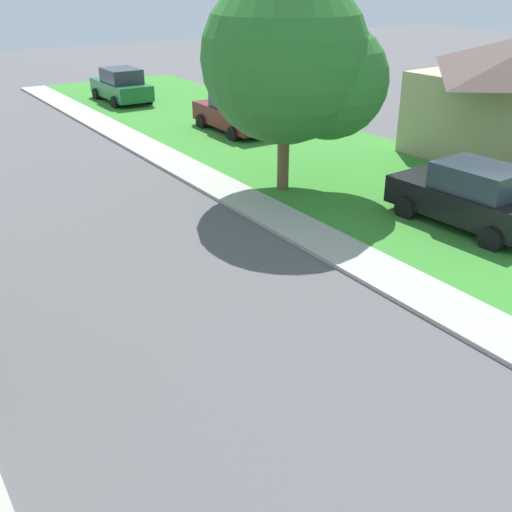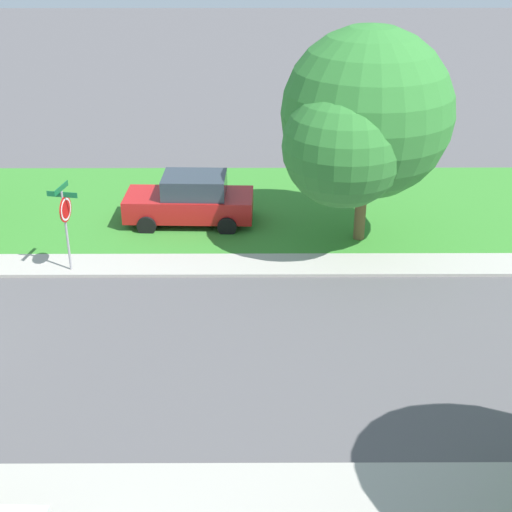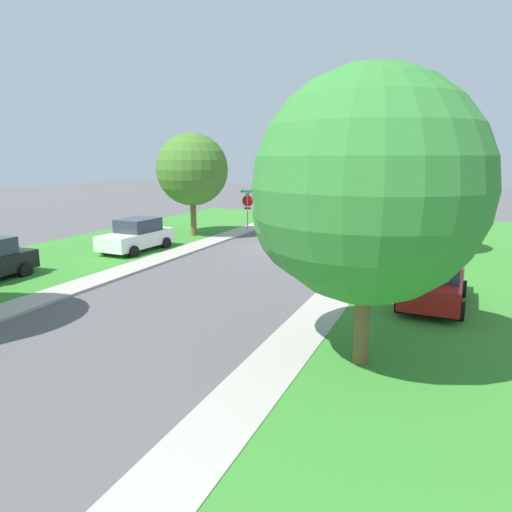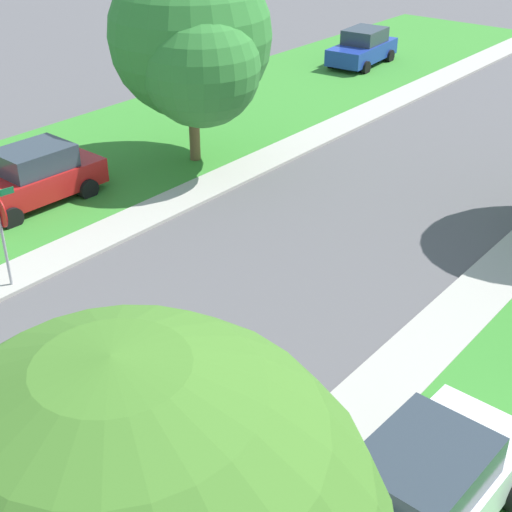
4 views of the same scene
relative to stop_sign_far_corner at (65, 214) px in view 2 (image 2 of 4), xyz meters
The scene contains 6 objects.
sidewalk_east 11.98m from the stop_sign_far_corner, 40.10° to the left, with size 1.40×56.00×0.10m, color #ADA89E.
sidewalk_west 7.85m from the stop_sign_far_corner, 92.61° to the left, with size 1.40×56.00×0.10m, color #ADA89E.
lawn_west 9.33m from the stop_sign_far_corner, 123.50° to the left, with size 8.00×56.00×0.08m, color #38842D.
stop_sign_far_corner is the anchor object (origin of this frame).
car_red_far_down_street 4.98m from the stop_sign_far_corner, 137.27° to the left, with size 2.14×4.35×1.76m.
tree_sidewalk_far 9.15m from the stop_sign_far_corner, 102.49° to the left, with size 5.63×5.23×6.86m.
Camera 2 is at (15.25, 9.80, 10.26)m, focal length 51.75 mm.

